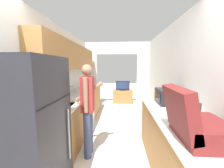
{
  "coord_description": "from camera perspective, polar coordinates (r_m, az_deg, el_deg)",
  "views": [
    {
      "loc": [
        0.14,
        -0.71,
        1.61
      ],
      "look_at": [
        -0.1,
        3.19,
        1.09
      ],
      "focal_mm": 22.0,
      "sensor_mm": 36.0,
      "label": 1
    }
  ],
  "objects": [
    {
      "name": "wall_left",
      "position": [
        3.1,
        -21.8,
        4.46
      ],
      "size": [
        0.38,
        6.97,
        2.5
      ],
      "color": "silver",
      "rests_on": "ground_plane"
    },
    {
      "name": "wall_right",
      "position": [
        2.67,
        28.14,
        -1.14
      ],
      "size": [
        0.06,
        6.97,
        2.5
      ],
      "color": "silver",
      "rests_on": "ground_plane"
    },
    {
      "name": "wall_far_with_doorway",
      "position": [
        5.31,
        1.99,
        5.61
      ],
      "size": [
        2.85,
        0.06,
        2.5
      ],
      "color": "silver",
      "rests_on": "ground_plane"
    },
    {
      "name": "counter_left",
      "position": [
        3.81,
        -13.09,
        -10.26
      ],
      "size": [
        0.62,
        3.29,
        0.91
      ],
      "color": "#9E6B38",
      "rests_on": "ground_plane"
    },
    {
      "name": "counter_right",
      "position": [
        2.38,
        24.09,
        -22.16
      ],
      "size": [
        0.62,
        2.1,
        0.91
      ],
      "color": "#9E6B38",
      "rests_on": "ground_plane"
    },
    {
      "name": "refrigerator",
      "position": [
        1.9,
        -30.97,
        -16.91
      ],
      "size": [
        0.71,
        0.77,
        1.72
      ],
      "color": "black",
      "rests_on": "ground_plane"
    },
    {
      "name": "range_oven",
      "position": [
        3.74,
        -13.31,
        -10.55
      ],
      "size": [
        0.66,
        0.8,
        1.05
      ],
      "color": "#B7B7BC",
      "rests_on": "ground_plane"
    },
    {
      "name": "person",
      "position": [
        2.48,
        -10.01,
        -9.8
      ],
      "size": [
        0.52,
        0.37,
        1.64
      ],
      "rotation": [
        0.0,
        0.0,
        1.59
      ],
      "color": "#384266",
      "rests_on": "ground_plane"
    },
    {
      "name": "suitcase",
      "position": [
        1.56,
        31.07,
        -13.73
      ],
      "size": [
        0.54,
        0.56,
        0.51
      ],
      "color": "#5B1919",
      "rests_on": "counter_right"
    },
    {
      "name": "microwave",
      "position": [
        2.74,
        22.13,
        -4.85
      ],
      "size": [
        0.38,
        0.45,
        0.27
      ],
      "color": "black",
      "rests_on": "counter_right"
    },
    {
      "name": "tv_cabinet",
      "position": [
        6.03,
        4.41,
        -5.21
      ],
      "size": [
        0.84,
        0.42,
        0.56
      ],
      "color": "#9E6B38",
      "rests_on": "ground_plane"
    },
    {
      "name": "television",
      "position": [
        5.9,
        4.46,
        -0.75
      ],
      "size": [
        0.58,
        0.16,
        0.4
      ],
      "color": "black",
      "rests_on": "tv_cabinet"
    },
    {
      "name": "knife",
      "position": [
        4.1,
        -12.14,
        -2.31
      ],
      "size": [
        0.14,
        0.29,
        0.02
      ],
      "rotation": [
        0.0,
        0.0,
        -0.64
      ],
      "color": "#B7B7BC",
      "rests_on": "counter_left"
    }
  ]
}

